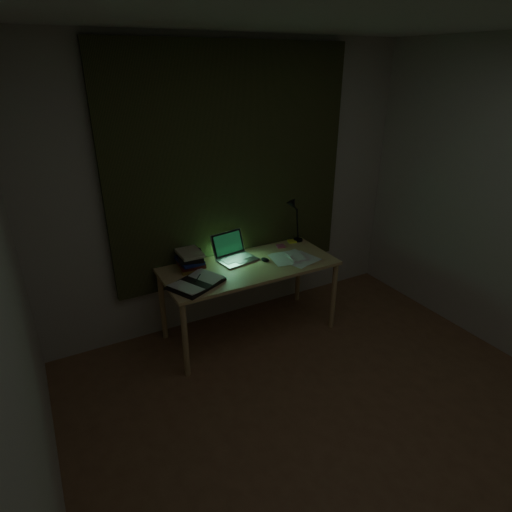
{
  "coord_description": "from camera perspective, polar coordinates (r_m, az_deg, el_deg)",
  "views": [
    {
      "loc": [
        -1.57,
        -1.36,
        2.28
      ],
      "look_at": [
        -0.04,
        1.47,
        0.82
      ],
      "focal_mm": 30.0,
      "sensor_mm": 36.0,
      "label": 1
    }
  ],
  "objects": [
    {
      "name": "mouse",
      "position": [
        3.75,
        1.24,
        -0.5
      ],
      "size": [
        0.07,
        0.1,
        0.03
      ],
      "primitive_type": "ellipsoid",
      "rotation": [
        0.0,
        0.0,
        0.26
      ],
      "color": "black",
      "rests_on": "desk"
    },
    {
      "name": "curtain",
      "position": [
        3.77,
        -3.14,
        11.62
      ],
      "size": [
        2.2,
        0.06,
        2.0
      ],
      "primitive_type": "cube",
      "color": "#2B3219",
      "rests_on": "wall_back"
    },
    {
      "name": "laptop",
      "position": [
        3.72,
        -2.5,
        0.98
      ],
      "size": [
        0.38,
        0.41,
        0.23
      ],
      "primitive_type": null,
      "rotation": [
        0.0,
        0.0,
        0.17
      ],
      "color": "silver",
      "rests_on": "desk"
    },
    {
      "name": "loose_papers",
      "position": [
        3.82,
        4.67,
        -0.18
      ],
      "size": [
        0.4,
        0.41,
        0.02
      ],
      "primitive_type": null,
      "rotation": [
        0.0,
        0.0,
        0.36
      ],
      "color": "white",
      "rests_on": "desk"
    },
    {
      "name": "floor",
      "position": [
        3.08,
        15.1,
        -24.39
      ],
      "size": [
        3.5,
        4.0,
        0.0
      ],
      "primitive_type": "cube",
      "color": "brown",
      "rests_on": "ground"
    },
    {
      "name": "sticky_pink",
      "position": [
        4.06,
        3.31,
        1.32
      ],
      "size": [
        0.09,
        0.09,
        0.02
      ],
      "primitive_type": "cube",
      "rotation": [
        0.0,
        0.0,
        -0.22
      ],
      "color": "#C44C6E",
      "rests_on": "desk"
    },
    {
      "name": "wall_back",
      "position": [
        3.85,
        -3.33,
        8.82
      ],
      "size": [
        3.5,
        0.0,
        2.5
      ],
      "primitive_type": "cube",
      "color": "beige",
      "rests_on": "ground"
    },
    {
      "name": "ceiling",
      "position": [
        2.09,
        23.53,
        28.69
      ],
      "size": [
        3.5,
        4.0,
        0.0
      ],
      "primitive_type": "cube",
      "color": "white",
      "rests_on": "ground"
    },
    {
      "name": "wall_left",
      "position": [
        1.72,
        -29.31,
        -16.22
      ],
      "size": [
        0.0,
        4.0,
        2.5
      ],
      "primitive_type": "cube",
      "color": "beige",
      "rests_on": "ground"
    },
    {
      "name": "open_textbook",
      "position": [
        3.39,
        -7.95,
        -3.58
      ],
      "size": [
        0.48,
        0.43,
        0.03
      ],
      "primitive_type": null,
      "rotation": [
        0.0,
        0.0,
        0.45
      ],
      "color": "silver",
      "rests_on": "desk"
    },
    {
      "name": "book_stack",
      "position": [
        3.64,
        -8.8,
        -0.45
      ],
      "size": [
        0.23,
        0.26,
        0.16
      ],
      "primitive_type": null,
      "rotation": [
        0.0,
        0.0,
        -0.11
      ],
      "color": "silver",
      "rests_on": "desk"
    },
    {
      "name": "desk",
      "position": [
        3.85,
        -0.86,
        -5.83
      ],
      "size": [
        1.5,
        0.66,
        0.69
      ],
      "primitive_type": null,
      "color": "tan",
      "rests_on": "floor"
    },
    {
      "name": "sticky_yellow",
      "position": [
        4.18,
        4.82,
        1.97
      ],
      "size": [
        0.09,
        0.09,
        0.02
      ],
      "primitive_type": "cube",
      "rotation": [
        0.0,
        0.0,
        -0.23
      ],
      "color": "yellow",
      "rests_on": "desk"
    },
    {
      "name": "desk_lamp",
      "position": [
        4.13,
        5.76,
        5.16
      ],
      "size": [
        0.37,
        0.31,
        0.49
      ],
      "primitive_type": null,
      "rotation": [
        0.0,
        0.0,
        0.2
      ],
      "color": "black",
      "rests_on": "desk"
    }
  ]
}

